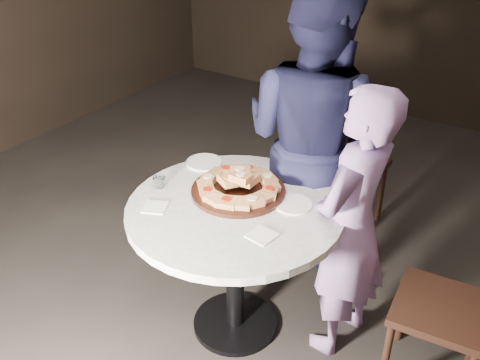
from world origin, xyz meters
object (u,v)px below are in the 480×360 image
object	(u,v)px
chair_far	(342,161)
chair_right	(466,304)
table	(235,231)
focaccia_pile	(238,184)
serving_board	(238,191)
water_glass	(159,183)
diner_teal	(351,227)
diner_navy	(312,140)

from	to	relation	value
chair_far	chair_right	distance (m)	1.43
table	chair_far	world-z (taller)	chair_far
table	focaccia_pile	world-z (taller)	focaccia_pile
table	chair_far	size ratio (longest dim) A/B	1.44
serving_board	chair_right	size ratio (longest dim) A/B	0.53
water_glass	diner_teal	xyz separation A→B (m)	(0.98, 0.33, -0.11)
chair_right	diner_navy	bearing A→B (deg)	-117.34
table	diner_teal	bearing A→B (deg)	25.71
serving_board	chair_far	world-z (taller)	chair_far
serving_board	water_glass	bearing A→B (deg)	-153.22
water_glass	diner_teal	distance (m)	1.04
diner_navy	chair_right	bearing A→B (deg)	164.58
chair_right	diner_navy	size ratio (longest dim) A/B	0.50
chair_far	diner_teal	xyz separation A→B (m)	(0.46, -0.97, 0.19)
serving_board	chair_far	bearing A→B (deg)	83.02
table	serving_board	size ratio (longest dim) A/B	2.84
focaccia_pile	chair_far	bearing A→B (deg)	82.99
focaccia_pile	water_glass	xyz separation A→B (m)	(-0.38, -0.20, -0.02)
focaccia_pile	table	bearing A→B (deg)	-64.85
chair_far	water_glass	bearing A→B (deg)	72.29
diner_navy	serving_board	bearing A→B (deg)	82.43
chair_right	diner_teal	xyz separation A→B (m)	(-0.61, -0.01, 0.21)
focaccia_pile	chair_right	size ratio (longest dim) A/B	0.48
chair_far	chair_right	bearing A→B (deg)	142.07
water_glass	chair_right	world-z (taller)	chair_right
table	diner_navy	world-z (taller)	diner_navy
table	chair_right	size ratio (longest dim) A/B	1.51
serving_board	diner_navy	size ratio (longest dim) A/B	0.26
table	water_glass	distance (m)	0.48
focaccia_pile	chair_right	world-z (taller)	focaccia_pile
water_glass	diner_teal	bearing A→B (deg)	18.76
focaccia_pile	chair_far	world-z (taller)	chair_far
chair_far	chair_right	xyz separation A→B (m)	(1.07, -0.96, -0.02)
focaccia_pile	diner_teal	world-z (taller)	diner_teal
water_glass	diner_teal	world-z (taller)	diner_teal
serving_board	chair_right	bearing A→B (deg)	7.00
serving_board	diner_teal	world-z (taller)	diner_teal
table	water_glass	world-z (taller)	water_glass
water_glass	chair_far	bearing A→B (deg)	68.23
table	diner_teal	size ratio (longest dim) A/B	0.94
serving_board	table	bearing A→B (deg)	-64.54
focaccia_pile	water_glass	bearing A→B (deg)	-152.93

